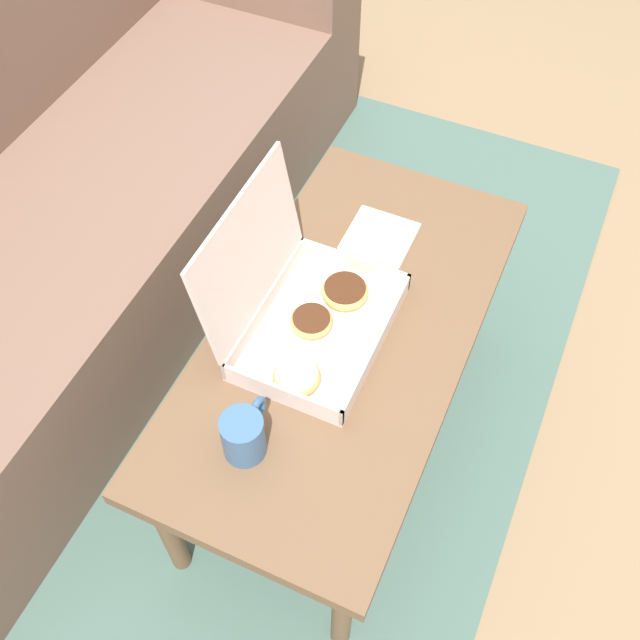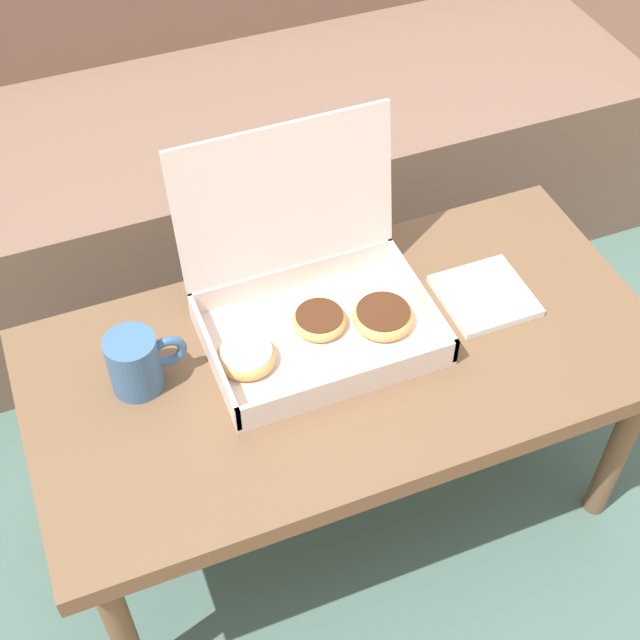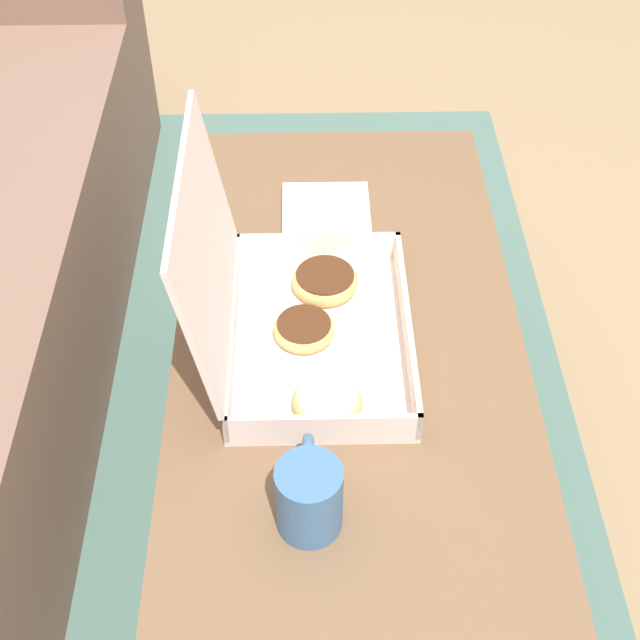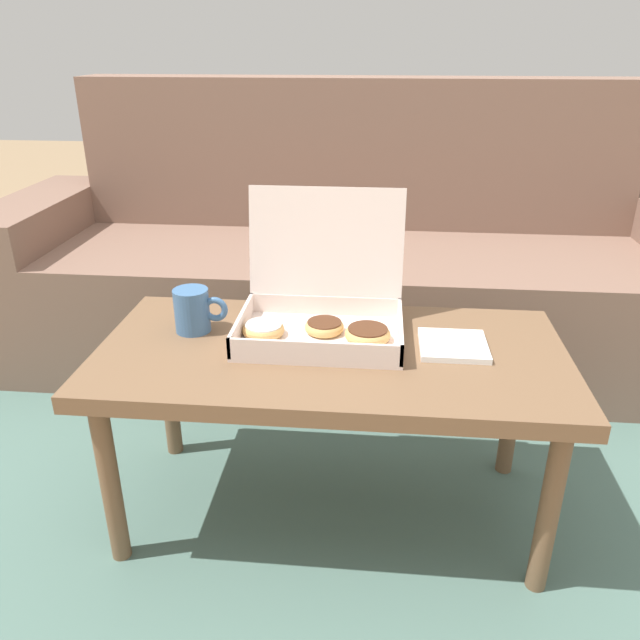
% 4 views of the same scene
% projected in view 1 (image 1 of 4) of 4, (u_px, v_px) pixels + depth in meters
% --- Properties ---
extents(ground_plane, '(12.00, 12.00, 0.00)m').
position_uv_depth(ground_plane, '(296.00, 415.00, 2.04)').
color(ground_plane, '#937756').
extents(area_rug, '(2.66, 1.83, 0.01)m').
position_uv_depth(area_rug, '(199.00, 375.00, 2.10)').
color(area_rug, '#4C6B60').
rests_on(area_rug, ground_plane).
extents(couch, '(2.54, 0.79, 1.00)m').
position_uv_depth(couch, '(17.00, 242.00, 1.96)').
color(couch, '#7A5B4C').
rests_on(couch, ground_plane).
extents(coffee_table, '(1.07, 0.53, 0.47)m').
position_uv_depth(coffee_table, '(344.00, 343.00, 1.66)').
color(coffee_table, brown).
rests_on(coffee_table, ground_plane).
extents(pastry_box, '(0.38, 0.32, 0.32)m').
position_uv_depth(pastry_box, '(303.00, 310.00, 1.58)').
color(pastry_box, silver).
rests_on(pastry_box, coffee_table).
extents(coffee_mug, '(0.13, 0.08, 0.11)m').
position_uv_depth(coffee_mug, '(244.00, 435.00, 1.41)').
color(coffee_mug, '#3D6693').
rests_on(coffee_mug, coffee_table).
extents(napkin_stack, '(0.15, 0.15, 0.01)m').
position_uv_depth(napkin_stack, '(380.00, 237.00, 1.77)').
color(napkin_stack, white).
rests_on(napkin_stack, coffee_table).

